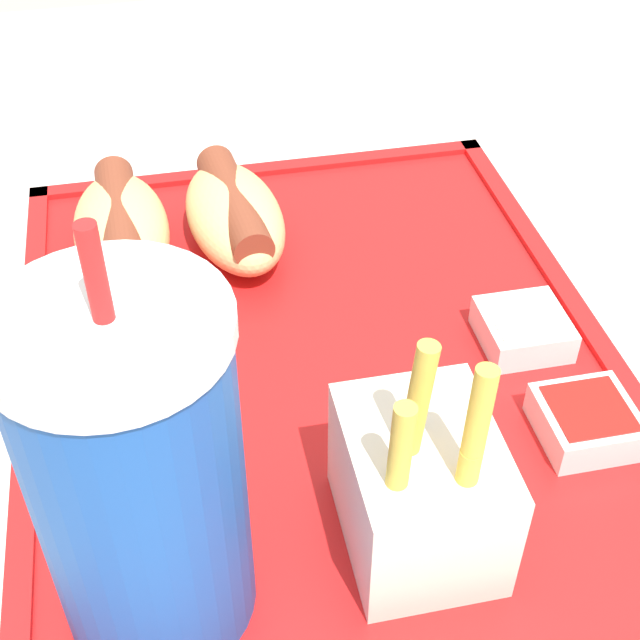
# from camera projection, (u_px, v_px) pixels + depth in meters

# --- Properties ---
(food_tray) EXTENTS (0.41, 0.32, 0.01)m
(food_tray) POSITION_uv_depth(u_px,v_px,m) (320.00, 368.00, 0.49)
(food_tray) COLOR red
(food_tray) RESTS_ON dining_table
(soda_cup) EXTENTS (0.08, 0.08, 0.19)m
(soda_cup) POSITION_uv_depth(u_px,v_px,m) (138.00, 478.00, 0.32)
(soda_cup) COLOR #194CA5
(soda_cup) RESTS_ON food_tray
(hot_dog_far) EXTENTS (0.11, 0.06, 0.04)m
(hot_dog_far) POSITION_uv_depth(u_px,v_px,m) (121.00, 228.00, 0.54)
(hot_dog_far) COLOR #DBB270
(hot_dog_far) RESTS_ON food_tray
(hot_dog_near) EXTENTS (0.12, 0.07, 0.04)m
(hot_dog_near) POSITION_uv_depth(u_px,v_px,m) (234.00, 214.00, 0.55)
(hot_dog_near) COLOR #DBB270
(hot_dog_near) RESTS_ON food_tray
(fries_carton) EXTENTS (0.08, 0.06, 0.12)m
(fries_carton) POSITION_uv_depth(u_px,v_px,m) (420.00, 487.00, 0.38)
(fries_carton) COLOR silver
(fries_carton) RESTS_ON food_tray
(sauce_cup_mayo) EXTENTS (0.05, 0.05, 0.02)m
(sauce_cup_mayo) POSITION_uv_depth(u_px,v_px,m) (523.00, 328.00, 0.49)
(sauce_cup_mayo) COLOR silver
(sauce_cup_mayo) RESTS_ON food_tray
(sauce_cup_ketchup) EXTENTS (0.05, 0.05, 0.02)m
(sauce_cup_ketchup) POSITION_uv_depth(u_px,v_px,m) (586.00, 421.00, 0.44)
(sauce_cup_ketchup) COLOR silver
(sauce_cup_ketchup) RESTS_ON food_tray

